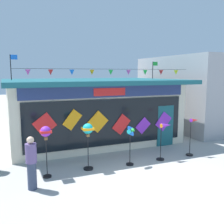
% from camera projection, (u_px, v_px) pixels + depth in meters
% --- Properties ---
extents(ground_plane, '(80.00, 80.00, 0.00)m').
position_uv_depth(ground_plane, '(156.00, 183.00, 8.42)').
color(ground_plane, '#ADAAA5').
extents(kite_shop_building, '(8.70, 6.37, 4.44)m').
position_uv_depth(kite_shop_building, '(91.00, 109.00, 13.87)').
color(kite_shop_building, beige).
rests_on(kite_shop_building, ground_plane).
extents(wind_spinner_far_left, '(0.37, 0.37, 1.81)m').
position_uv_depth(wind_spinner_far_left, '(46.00, 135.00, 8.68)').
color(wind_spinner_far_left, black).
rests_on(wind_spinner_far_left, ground_plane).
extents(wind_spinner_left, '(0.40, 0.40, 1.75)m').
position_uv_depth(wind_spinner_left, '(88.00, 133.00, 9.43)').
color(wind_spinner_left, black).
rests_on(wind_spinner_left, ground_plane).
extents(wind_spinner_center_left, '(0.41, 0.30, 1.58)m').
position_uv_depth(wind_spinner_center_left, '(130.00, 138.00, 9.89)').
color(wind_spinner_center_left, black).
rests_on(wind_spinner_center_left, ground_plane).
extents(wind_spinner_center_right, '(0.64, 0.32, 1.55)m').
position_uv_depth(wind_spinner_center_right, '(164.00, 134.00, 10.57)').
color(wind_spinner_center_right, black).
rests_on(wind_spinner_center_right, ground_plane).
extents(wind_spinner_right, '(0.54, 0.30, 1.65)m').
position_uv_depth(wind_spinner_right, '(192.00, 132.00, 11.14)').
color(wind_spinner_right, black).
rests_on(wind_spinner_right, ground_plane).
extents(person_mid_plaza, '(0.34, 0.34, 1.68)m').
position_uv_depth(person_mid_plaza, '(31.00, 163.00, 7.86)').
color(person_mid_plaza, '#333D56').
rests_on(person_mid_plaza, ground_plane).
extents(neighbour_building, '(6.70, 7.25, 4.63)m').
position_uv_depth(neighbour_building, '(206.00, 92.00, 17.62)').
color(neighbour_building, '#99999E').
rests_on(neighbour_building, ground_plane).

